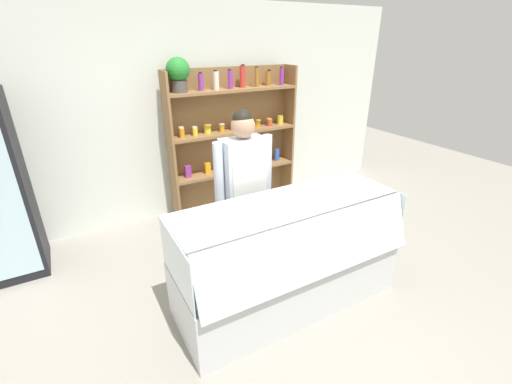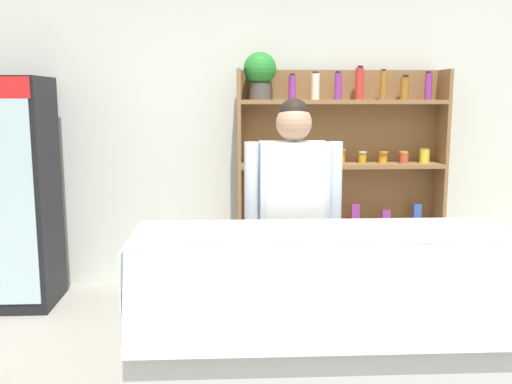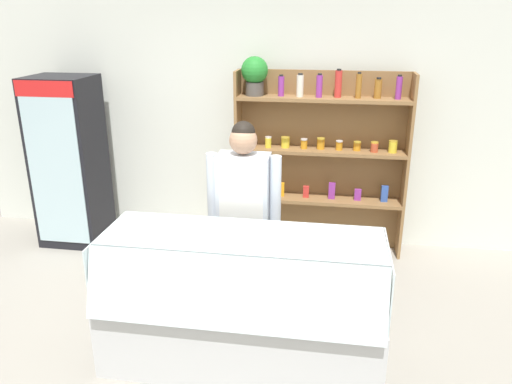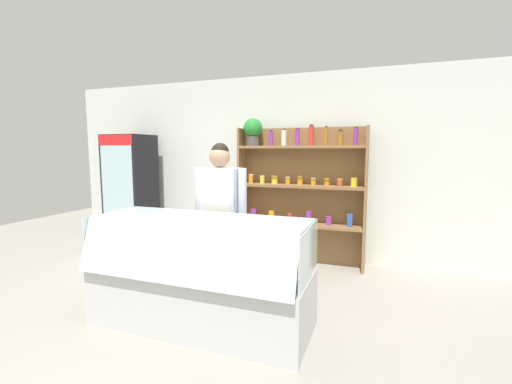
% 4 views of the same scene
% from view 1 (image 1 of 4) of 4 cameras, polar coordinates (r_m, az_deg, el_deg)
% --- Properties ---
extents(ground_plane, '(12.00, 12.00, 0.00)m').
position_cam_1_polar(ground_plane, '(3.37, 1.89, -17.84)').
color(ground_plane, gray).
extents(back_wall, '(6.80, 0.10, 2.70)m').
position_cam_1_polar(back_wall, '(4.65, -12.71, 12.44)').
color(back_wall, silver).
rests_on(back_wall, ground).
extents(shelving_unit, '(1.78, 0.29, 2.07)m').
position_cam_1_polar(shelving_unit, '(4.64, -4.88, 10.49)').
color(shelving_unit, olive).
rests_on(shelving_unit, ground).
extents(deli_display_case, '(2.01, 0.82, 1.01)m').
position_cam_1_polar(deli_display_case, '(3.21, 5.20, -13.28)').
color(deli_display_case, silver).
rests_on(deli_display_case, ground).
extents(shop_clerk, '(0.61, 0.25, 1.69)m').
position_cam_1_polar(shop_clerk, '(3.28, -1.99, 1.74)').
color(shop_clerk, '#4C4233').
rests_on(shop_clerk, ground).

